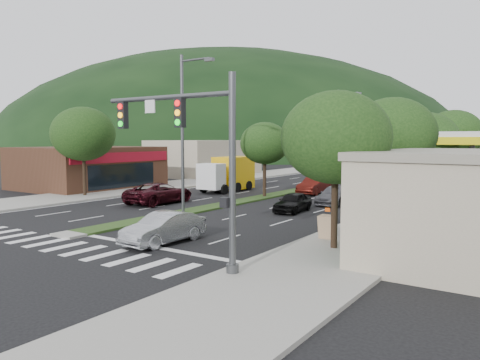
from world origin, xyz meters
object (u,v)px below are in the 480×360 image
Objects in this scene: tree_l_a at (83,134)px; suv_maroon at (159,193)px; a_frame_sign at (327,225)px; traffic_signal at (196,142)px; tree_r_c at (426,139)px; sedan_silver at (164,228)px; streetlight_mid at (339,131)px; tree_r_d at (453,134)px; tree_r_b at (392,134)px; car_queue_c at (315,185)px; tree_med_near at (265,143)px; streetlight_near at (185,126)px; car_queue_f at (430,174)px; car_queue_a at (293,202)px; car_queue_d at (398,184)px; car_queue_e at (386,180)px; box_truck at (229,175)px; motorhome at (394,171)px; car_queue_b at (335,195)px; tree_r_e at (471,138)px; tree_r_a at (336,138)px; tree_med_far at (372,137)px.

tree_l_a is 1.29× the size of suv_maroon.
traffic_signal is at bearing -110.46° from a_frame_sign.
tree_r_c reaches higher than sedan_silver.
streetlight_mid is at bearing 132.22° from tree_r_c.
tree_l_a is (-21.53, 11.54, 0.54)m from traffic_signal.
tree_l_a is 24.33m from a_frame_sign.
traffic_signal is 1.63× the size of sedan_silver.
tree_l_a is at bearing -140.77° from tree_r_d.
tree_r_b reaches higher than car_queue_c.
suv_maroon is at bearing -121.98° from tree_med_near.
streetlight_near is 2.10× the size of car_queue_f.
car_queue_c is (-3.16, 10.00, 0.10)m from car_queue_a.
car_queue_f is at bearing 55.97° from streetlight_mid.
tree_r_c is 4.37× the size of a_frame_sign.
car_queue_e is (-2.61, 5.00, -0.06)m from car_queue_d.
motorhome is at bearing -140.65° from box_truck.
car_queue_b is 3.04× the size of a_frame_sign.
suv_maroon is (-4.62, -7.39, -3.65)m from tree_med_near.
tree_l_a is 29.67m from car_queue_e.
tree_med_near is 13.51m from car_queue_d.
a_frame_sign is at bearing -93.93° from tree_r_c.
traffic_signal is 19.73m from car_queue_b.
tree_med_near is 16.64m from car_queue_e.
traffic_signal is 1.93× the size of car_queue_e.
suv_maroon is at bearing -174.16° from car_queue_a.
tree_r_b reaches higher than suv_maroon.
tree_r_c reaches higher than car_queue_c.
streetlight_near is at bearing 132.77° from traffic_signal.
tree_r_d is 10.00m from tree_r_e.
tree_med_near is 1.24× the size of car_queue_d.
tree_r_b is 1.07× the size of tree_r_c.
tree_r_d is at bearing 90.00° from tree_r_c.
sedan_silver is 13.61m from suv_maroon.
tree_l_a is at bearing 164.36° from a_frame_sign.
suv_maroon is 1.24× the size of car_queue_c.
car_queue_d reaches higher than car_queue_e.
car_queue_a reaches higher than car_queue_e.
tree_r_a is 8.00m from tree_r_b.
streetlight_mid is at bearing 112.13° from tree_r_a.
tree_med_far reaches higher than car_queue_a.
car_queue_c is (2.32, 4.58, -3.68)m from tree_med_near.
tree_med_far is 32.19m from car_queue_a.
a_frame_sign reaches higher than car_queue_b.
car_queue_c is 11.14m from car_queue_e.
traffic_signal is at bearing -84.88° from car_queue_f.
tree_r_a is at bearing -90.00° from tree_r_d.
car_queue_d is (2.87, 27.35, -0.03)m from sedan_silver.
tree_l_a is 1.61× the size of car_queue_b.
tree_med_far is 11.02m from streetlight_mid.
tree_r_d is at bearing 90.00° from tree_r_a.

